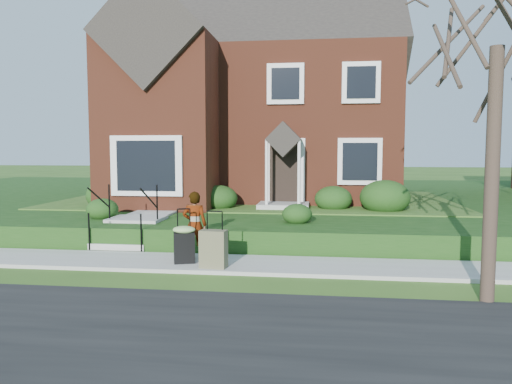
% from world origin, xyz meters
% --- Properties ---
extents(ground, '(120.00, 120.00, 0.00)m').
position_xyz_m(ground, '(0.00, 0.00, 0.00)').
color(ground, '#2D5119').
rests_on(ground, ground).
extents(street, '(60.00, 6.00, 0.01)m').
position_xyz_m(street, '(0.00, -5.00, 0.01)').
color(street, black).
rests_on(street, ground).
extents(sidewalk, '(60.00, 1.60, 0.08)m').
position_xyz_m(sidewalk, '(0.00, 0.00, 0.04)').
color(sidewalk, '#9E9B93').
rests_on(sidewalk, ground).
extents(terrace, '(44.00, 20.00, 0.60)m').
position_xyz_m(terrace, '(4.00, 10.90, 0.30)').
color(terrace, '#14390F').
rests_on(terrace, ground).
extents(walkway, '(1.20, 6.00, 0.06)m').
position_xyz_m(walkway, '(-2.50, 5.00, 0.63)').
color(walkway, '#9E9B93').
rests_on(walkway, terrace).
extents(main_house, '(10.40, 10.20, 9.40)m').
position_xyz_m(main_house, '(-0.21, 9.61, 5.26)').
color(main_house, brown).
rests_on(main_house, terrace).
extents(front_steps, '(1.40, 2.02, 1.50)m').
position_xyz_m(front_steps, '(-2.50, 1.84, 0.47)').
color(front_steps, '#9E9B93').
rests_on(front_steps, ground).
extents(foundation_shrubs, '(10.22, 4.00, 1.07)m').
position_xyz_m(foundation_shrubs, '(0.19, 4.91, 1.07)').
color(foundation_shrubs, black).
rests_on(foundation_shrubs, terrace).
extents(woman, '(0.57, 0.40, 1.49)m').
position_xyz_m(woman, '(-0.42, 0.34, 0.83)').
color(woman, '#999999').
rests_on(woman, sidewalk).
extents(suitcase_black, '(0.58, 0.53, 1.17)m').
position_xyz_m(suitcase_black, '(-0.51, -0.19, 0.53)').
color(suitcase_black, black).
rests_on(suitcase_black, sidewalk).
extents(suitcase_olive, '(0.57, 0.36, 1.17)m').
position_xyz_m(suitcase_olive, '(0.19, -0.52, 0.47)').
color(suitcase_olive, brown).
rests_on(suitcase_olive, sidewalk).
extents(tree_verge, '(4.52, 4.52, 6.45)m').
position_xyz_m(tree_verge, '(5.09, -1.93, 4.51)').
color(tree_verge, '#49372C').
rests_on(tree_verge, ground).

